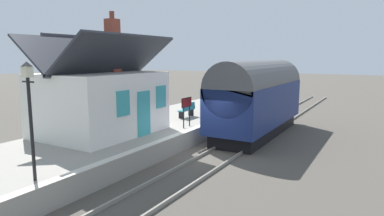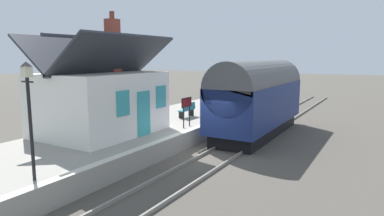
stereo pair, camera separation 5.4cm
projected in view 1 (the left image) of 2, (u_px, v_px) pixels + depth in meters
name	position (u px, v px, depth m)	size (l,w,h in m)	color
ground_plane	(202.00, 154.00, 15.76)	(160.00, 160.00, 0.00)	#4C473F
platform	(136.00, 136.00, 17.64)	(32.00, 5.85, 0.86)	gray
platform_edge_coping	(180.00, 133.00, 16.21)	(32.00, 0.36, 0.02)	beige
rail_near	(234.00, 158.00, 14.95)	(52.00, 0.08, 0.14)	gray
rail_far	(205.00, 153.00, 15.66)	(52.00, 0.08, 0.14)	gray
train	(258.00, 97.00, 19.41)	(9.16, 2.73, 4.32)	black
station_building	(101.00, 100.00, 16.13)	(5.99, 4.50, 5.86)	white
bench_platform_end	(187.00, 110.00, 20.52)	(1.40, 0.44, 0.88)	#26727F
bench_near_building	(228.00, 100.00, 25.02)	(1.42, 0.49, 0.88)	#26727F
bench_mid_platform	(211.00, 105.00, 22.59)	(1.40, 0.45, 0.88)	#26727F
planter_edge_far	(219.00, 104.00, 22.60)	(0.72, 0.72, 1.02)	#9E5138
planter_edge_near	(209.00, 98.00, 27.16)	(0.50, 0.50, 0.78)	teal
lamp_post_platform	(29.00, 98.00, 9.71)	(0.32, 0.50, 3.54)	black
station_sign_board	(187.00, 105.00, 17.52)	(0.96, 0.06, 1.57)	black
tree_far_left	(87.00, 52.00, 26.99)	(2.80, 2.79, 6.53)	#4C3828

